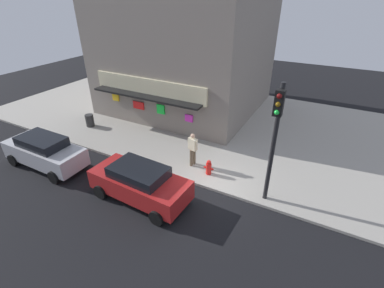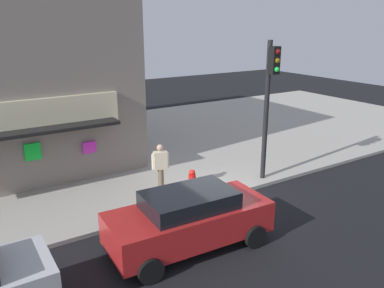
{
  "view_description": "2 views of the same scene",
  "coord_description": "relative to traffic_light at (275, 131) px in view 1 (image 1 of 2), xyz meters",
  "views": [
    {
      "loc": [
        3.94,
        -9.16,
        8.03
      ],
      "look_at": [
        -1.78,
        1.55,
        1.18
      ],
      "focal_mm": 25.82,
      "sensor_mm": 36.0,
      "label": 1
    },
    {
      "loc": [
        -7.32,
        -9.76,
        5.83
      ],
      "look_at": [
        -0.59,
        0.9,
        1.86
      ],
      "focal_mm": 36.41,
      "sensor_mm": 36.0,
      "label": 2
    }
  ],
  "objects": [
    {
      "name": "ground_plane",
      "position": [
        -2.35,
        -0.39,
        -3.4
      ],
      "size": [
        55.61,
        55.61,
        0.0
      ],
      "primitive_type": "plane",
      "color": "black"
    },
    {
      "name": "sidewalk",
      "position": [
        -2.35,
        6.44,
        -3.34
      ],
      "size": [
        37.08,
        13.67,
        0.13
      ],
      "primitive_type": "cube",
      "color": "#A39E93",
      "rests_on": "ground_plane"
    },
    {
      "name": "corner_building",
      "position": [
        -8.35,
        8.29,
        0.69
      ],
      "size": [
        10.35,
        10.44,
        7.93
      ],
      "color": "gray",
      "rests_on": "sidewalk"
    },
    {
      "name": "traffic_light",
      "position": [
        0.0,
        0.0,
        0.0
      ],
      "size": [
        0.32,
        0.58,
        5.11
      ],
      "color": "black",
      "rests_on": "sidewalk"
    },
    {
      "name": "fire_hydrant",
      "position": [
        -2.9,
        0.57,
        -2.9
      ],
      "size": [
        0.5,
        0.26,
        0.77
      ],
      "color": "red",
      "rests_on": "sidewalk"
    },
    {
      "name": "trash_can",
      "position": [
        -12.05,
        1.8,
        -2.88
      ],
      "size": [
        0.52,
        0.52,
        0.79
      ],
      "primitive_type": "cylinder",
      "color": "#2D2D2D",
      "rests_on": "sidewalk"
    },
    {
      "name": "pedestrian",
      "position": [
        -3.96,
        0.91,
        -2.28
      ],
      "size": [
        0.61,
        0.4,
        1.78
      ],
      "color": "brown",
      "rests_on": "sidewalk"
    },
    {
      "name": "parked_car_red",
      "position": [
        -4.8,
        -2.3,
        -2.56
      ],
      "size": [
        4.44,
        2.17,
        1.61
      ],
      "color": "#AD1E1E",
      "rests_on": "ground_plane"
    },
    {
      "name": "parked_car_silver",
      "position": [
        -10.62,
        -2.52,
        -2.54
      ],
      "size": [
        4.45,
        1.89,
        1.66
      ],
      "color": "#B7B7BC",
      "rests_on": "ground_plane"
    }
  ]
}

